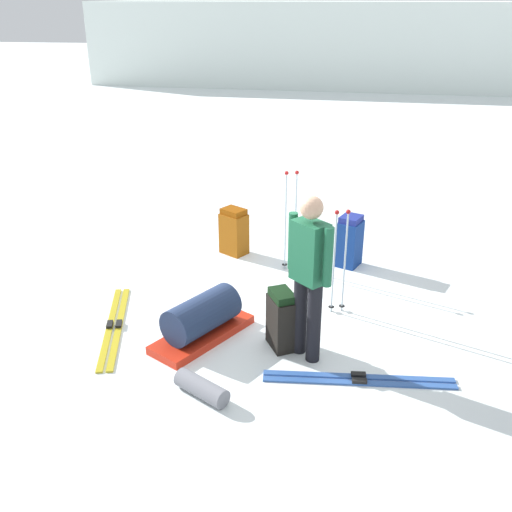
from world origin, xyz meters
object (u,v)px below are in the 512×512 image
backpack_small_spare (234,232)px  ski_poles_planted_near (340,256)px  ski_pair_near (114,326)px  backpack_bright (282,320)px  skier_standing (309,271)px  sleeping_mat_rolled (202,388)px  ski_pair_far (359,380)px  backpack_large_dark (350,241)px  gear_sled (202,320)px  ski_poles_planted_far (291,216)px

backpack_small_spare → ski_poles_planted_near: ski_poles_planted_near is taller
ski_pair_near → backpack_bright: size_ratio=2.71×
ski_pair_near → backpack_bright: backpack_bright is taller
skier_standing → sleeping_mat_rolled: bearing=-138.7°
backpack_bright → ski_poles_planted_near: bearing=55.5°
ski_pair_near → ski_pair_far: bearing=-13.6°
backpack_large_dark → gear_sled: backpack_large_dark is taller
ski_poles_planted_near → ski_poles_planted_far: (-0.64, 1.08, 0.05)m
ski_pair_far → sleeping_mat_rolled: size_ratio=3.33×
ski_pair_near → ski_poles_planted_near: size_ratio=1.40×
ski_poles_planted_near → backpack_small_spare: bearing=134.3°
sleeping_mat_rolled → gear_sled: bearing=101.9°
backpack_bright → gear_sled: (-0.85, 0.05, -0.09)m
ski_pair_far → sleeping_mat_rolled: sleeping_mat_rolled is taller
gear_sled → backpack_small_spare: bearing=91.0°
ski_pair_far → ski_poles_planted_far: ski_poles_planted_far is taller
backpack_bright → ski_poles_planted_near: ski_poles_planted_near is taller
ski_pair_near → ski_poles_planted_far: bearing=44.5°
ski_pair_near → backpack_bright: 1.90m
skier_standing → backpack_small_spare: bearing=115.2°
ski_poles_planted_near → ski_pair_far: bearing=-80.5°
skier_standing → gear_sled: size_ratio=1.36×
ski_pair_far → ski_poles_planted_near: bearing=99.5°
backpack_bright → sleeping_mat_rolled: 1.15m
ski_poles_planted_near → ski_poles_planted_far: ski_poles_planted_far is taller
ski_pair_far → backpack_large_dark: bearing=91.6°
skier_standing → backpack_small_spare: size_ratio=2.56×
ski_pair_far → backpack_bright: 0.98m
skier_standing → gear_sled: bearing=170.8°
ski_poles_planted_near → ski_poles_planted_far: size_ratio=0.92×
skier_standing → sleeping_mat_rolled: (-0.90, -0.79, -0.86)m
ski_poles_planted_near → gear_sled: size_ratio=0.99×
ski_pair_far → gear_sled: gear_sled is taller
backpack_bright → gear_sled: bearing=176.7°
ski_poles_planted_far → backpack_bright: bearing=-88.0°
ski_pair_far → backpack_small_spare: backpack_small_spare is taller
ski_pair_near → sleeping_mat_rolled: size_ratio=3.16×
ski_poles_planted_near → backpack_bright: bearing=-124.5°
ski_pair_far → backpack_bright: bearing=147.6°
ski_pair_far → backpack_large_dark: size_ratio=2.60×
skier_standing → backpack_bright: (-0.26, 0.13, -0.64)m
backpack_small_spare → ski_poles_planted_far: (0.82, -0.41, 0.42)m
sleeping_mat_rolled → skier_standing: bearing=41.3°
backpack_small_spare → sleeping_mat_rolled: size_ratio=1.21×
ski_pair_far → ski_poles_planted_near: ski_poles_planted_near is taller
ski_poles_planted_near → sleeping_mat_rolled: bearing=-124.6°
ski_pair_near → ski_poles_planted_near: ski_poles_planted_near is taller
skier_standing → sleeping_mat_rolled: skier_standing is taller
backpack_bright → sleeping_mat_rolled: size_ratio=1.17×
skier_standing → ski_pair_far: bearing=-34.9°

